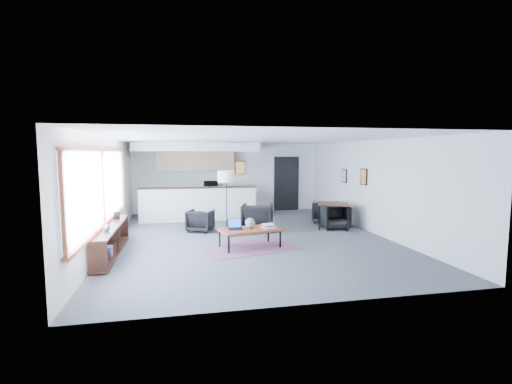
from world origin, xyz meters
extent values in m
cube|color=#48484A|center=(0.00, 0.00, -0.01)|extent=(7.00, 9.00, 0.01)
cube|color=white|center=(0.00, 0.00, 2.60)|extent=(7.00, 9.00, 0.01)
cube|color=silver|center=(0.00, 4.50, 1.30)|extent=(7.00, 0.01, 2.60)
cube|color=silver|center=(0.00, -4.50, 1.30)|extent=(7.00, 0.01, 2.60)
cube|color=silver|center=(-3.50, 0.00, 1.30)|extent=(0.01, 9.00, 2.60)
cube|color=silver|center=(3.50, 0.00, 1.30)|extent=(0.01, 9.00, 2.60)
cube|color=#8CBFFF|center=(-3.47, -0.90, 1.50)|extent=(0.02, 5.80, 1.55)
cube|color=maroon|center=(-3.44, -0.90, 0.70)|extent=(0.10, 5.95, 0.06)
cube|color=maroon|center=(-3.45, -0.90, 2.30)|extent=(0.06, 5.95, 0.06)
cube|color=maroon|center=(-3.45, -3.80, 1.50)|extent=(0.06, 0.06, 1.60)
cube|color=maroon|center=(-3.45, -0.90, 1.50)|extent=(0.06, 0.06, 1.60)
cube|color=maroon|center=(-3.45, 2.00, 1.50)|extent=(0.06, 0.06, 1.60)
cube|color=black|center=(-3.30, -1.00, 0.62)|extent=(0.35, 3.00, 0.05)
cube|color=black|center=(-3.30, -1.00, 0.05)|extent=(0.35, 3.00, 0.05)
cube|color=black|center=(-3.30, -2.45, 0.33)|extent=(0.33, 0.04, 0.55)
cube|color=black|center=(-3.30, -1.00, 0.33)|extent=(0.33, 0.04, 0.55)
cube|color=black|center=(-3.30, 0.45, 0.33)|extent=(0.33, 0.04, 0.55)
cube|color=#3359A5|center=(-3.30, -2.30, 0.17)|extent=(0.18, 0.04, 0.20)
cube|color=silver|center=(-3.30, -2.13, 0.18)|extent=(0.18, 0.04, 0.22)
cube|color=maroon|center=(-3.30, -1.96, 0.20)|extent=(0.18, 0.04, 0.24)
cube|color=black|center=(-3.30, -1.79, 0.17)|extent=(0.18, 0.04, 0.20)
cube|color=#3359A5|center=(-3.30, -1.62, 0.18)|extent=(0.18, 0.04, 0.22)
cube|color=silver|center=(-3.30, -1.45, 0.20)|extent=(0.18, 0.04, 0.24)
cube|color=maroon|center=(-3.30, -1.28, 0.17)|extent=(0.18, 0.04, 0.20)
cube|color=black|center=(-3.30, -1.11, 0.18)|extent=(0.18, 0.04, 0.22)
cube|color=#3359A5|center=(-3.30, -0.94, 0.20)|extent=(0.18, 0.03, 0.24)
cube|color=silver|center=(-3.30, -0.77, 0.17)|extent=(0.18, 0.03, 0.20)
cube|color=maroon|center=(-3.30, -0.60, 0.18)|extent=(0.18, 0.03, 0.22)
cube|color=black|center=(-3.30, -0.43, 0.20)|extent=(0.18, 0.04, 0.24)
cube|color=black|center=(-3.30, -0.20, 0.73)|extent=(0.14, 0.02, 0.18)
sphere|color=#264C99|center=(-3.28, -1.60, 0.71)|extent=(0.14, 0.14, 0.14)
cube|color=white|center=(-1.20, 2.70, 0.55)|extent=(3.80, 0.25, 1.10)
cube|color=black|center=(-1.20, 2.70, 1.11)|extent=(3.85, 0.32, 0.04)
cube|color=white|center=(-1.20, 4.15, 0.45)|extent=(3.80, 0.60, 0.90)
cube|color=#2D2D2D|center=(-1.20, 4.15, 0.91)|extent=(3.82, 0.62, 0.04)
cube|color=tan|center=(-1.20, 4.30, 1.95)|extent=(2.80, 0.35, 0.70)
cube|color=white|center=(-1.20, 3.60, 2.45)|extent=(4.20, 1.80, 0.30)
cube|color=black|center=(0.20, 2.71, 1.75)|extent=(0.35, 0.03, 0.45)
cube|color=orange|center=(0.20, 2.69, 1.75)|extent=(0.30, 0.01, 0.40)
cube|color=black|center=(2.30, 4.42, 1.05)|extent=(1.00, 0.12, 2.10)
cube|color=white|center=(1.78, 4.43, 1.05)|extent=(0.06, 0.10, 2.10)
cube|color=white|center=(2.82, 4.43, 1.05)|extent=(0.06, 0.10, 2.10)
cube|color=white|center=(2.30, 4.43, 2.12)|extent=(1.10, 0.10, 0.06)
cube|color=silver|center=(-0.60, 2.20, 2.56)|extent=(1.60, 0.04, 0.04)
cylinder|color=silver|center=(-1.25, 2.20, 2.48)|extent=(0.07, 0.07, 0.09)
cylinder|color=silver|center=(-0.80, 2.20, 2.48)|extent=(0.07, 0.07, 0.09)
cylinder|color=silver|center=(-0.35, 2.20, 2.48)|extent=(0.07, 0.07, 0.09)
cylinder|color=silver|center=(0.10, 2.20, 2.48)|extent=(0.07, 0.07, 0.09)
cube|color=black|center=(3.47, 0.40, 1.55)|extent=(0.03, 0.38, 0.48)
cube|color=orange|center=(3.46, 0.40, 1.55)|extent=(0.00, 0.32, 0.42)
cube|color=black|center=(3.47, 1.70, 1.50)|extent=(0.03, 0.34, 0.44)
cube|color=#859FC5|center=(3.46, 1.70, 1.50)|extent=(0.00, 0.28, 0.38)
cube|color=#61344C|center=(-0.19, -1.04, 0.01)|extent=(2.35, 1.86, 0.01)
cube|color=maroon|center=(-0.19, -1.04, 0.43)|extent=(1.53, 1.03, 0.05)
cube|color=black|center=(-0.75, -1.50, 0.20)|extent=(0.04, 0.04, 0.41)
cube|color=black|center=(-0.89, -0.87, 0.20)|extent=(0.04, 0.04, 0.41)
cube|color=black|center=(0.51, -1.22, 0.20)|extent=(0.04, 0.04, 0.41)
cube|color=black|center=(0.37, -0.59, 0.20)|extent=(0.04, 0.04, 0.41)
cube|color=black|center=(-0.12, -1.36, 0.40)|extent=(1.31, 0.31, 0.03)
cube|color=black|center=(-0.26, -0.73, 0.40)|extent=(1.31, 0.31, 0.03)
cube|color=black|center=(-0.53, -1.06, 0.47)|extent=(0.34, 0.25, 0.02)
cube|color=black|center=(-0.54, -0.94, 0.58)|extent=(0.33, 0.08, 0.21)
cube|color=blue|center=(-0.54, -0.95, 0.58)|extent=(0.30, 0.06, 0.18)
sphere|color=gray|center=(-0.18, -1.00, 0.58)|extent=(0.25, 0.25, 0.25)
cube|color=silver|center=(0.27, -1.03, 0.48)|extent=(0.37, 0.32, 0.04)
cube|color=#3359A5|center=(0.27, -1.03, 0.51)|extent=(0.33, 0.29, 0.03)
cube|color=silver|center=(0.26, -1.05, 0.54)|extent=(0.31, 0.27, 0.03)
cube|color=#E5590C|center=(-0.09, -1.23, 0.46)|extent=(0.11, 0.11, 0.01)
imported|color=black|center=(-1.24, 1.03, 0.34)|extent=(0.86, 0.83, 0.69)
imported|color=black|center=(0.37, 0.76, 0.44)|extent=(1.05, 1.01, 0.87)
cylinder|color=black|center=(-0.48, 1.03, 0.02)|extent=(0.40, 0.40, 0.03)
cylinder|color=black|center=(-0.48, 1.03, 0.76)|extent=(0.03, 0.03, 1.46)
cylinder|color=#F1E6C6|center=(-0.48, 1.03, 1.57)|extent=(0.65, 0.65, 0.32)
cube|color=black|center=(2.66, 0.69, 0.73)|extent=(1.15, 1.15, 0.04)
cylinder|color=black|center=(2.15, 0.46, 0.36)|extent=(0.05, 0.05, 0.71)
cylinder|color=black|center=(2.44, 1.20, 0.36)|extent=(0.05, 0.05, 0.71)
cylinder|color=black|center=(2.89, 0.18, 0.36)|extent=(0.05, 0.05, 0.71)
cylinder|color=black|center=(3.18, 0.92, 0.36)|extent=(0.05, 0.05, 0.71)
imported|color=black|center=(2.69, 0.59, 0.33)|extent=(0.70, 0.66, 0.67)
imported|color=black|center=(2.76, 1.58, 0.33)|extent=(0.83, 0.81, 0.66)
imported|color=black|center=(-0.67, 4.15, 1.10)|extent=(0.51, 0.28, 0.34)
camera|label=1|loc=(-1.80, -9.52, 2.24)|focal=26.00mm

